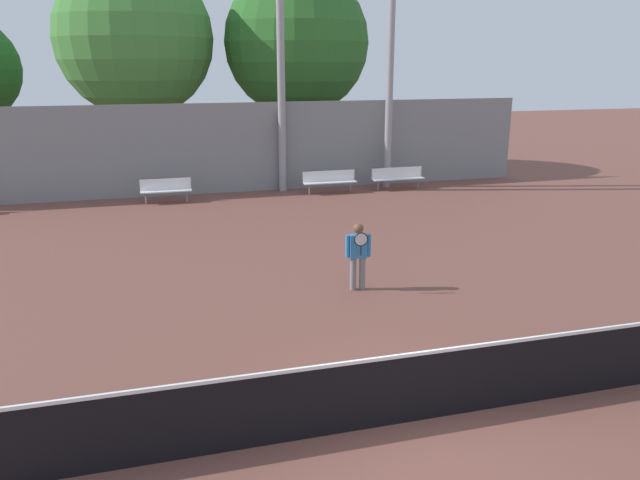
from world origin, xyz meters
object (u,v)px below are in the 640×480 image
at_px(light_pole_near_left, 391,31).
at_px(bench_courtside_near, 330,180).
at_px(light_pole_far_right, 280,14).
at_px(tree_green_tall, 134,38).
at_px(bench_adjacent_court, 166,188).
at_px(tree_dark_dense, 296,43).
at_px(bench_courtside_far, 397,176).
at_px(tennis_player, 358,252).
at_px(tennis_net, 409,387).

bearing_deg(light_pole_near_left, bench_courtside_near, -167.44).
xyz_separation_m(light_pole_far_right, tree_green_tall, (-5.25, 5.03, -0.73)).
bearing_deg(tree_green_tall, bench_adjacent_court, -83.38).
bearing_deg(tree_dark_dense, tree_green_tall, 177.27).
xyz_separation_m(bench_adjacent_court, tree_green_tall, (-0.69, 5.98, 5.35)).
bearing_deg(bench_courtside_far, light_pole_near_left, 110.59).
relative_size(tennis_player, bench_adjacent_court, 0.85).
bearing_deg(tennis_net, light_pole_far_right, 83.55).
relative_size(tennis_net, bench_courtside_near, 5.61).
height_order(tennis_player, bench_adjacent_court, tennis_player).
height_order(tennis_player, light_pole_far_right, light_pole_far_right).
relative_size(bench_adjacent_court, tree_green_tall, 0.20).
bearing_deg(tree_dark_dense, bench_courtside_far, -64.15).
bearing_deg(tree_green_tall, tennis_player, -74.85).
bearing_deg(light_pole_near_left, tree_dark_dense, 116.43).
xyz_separation_m(tennis_net, bench_courtside_far, (6.37, 15.69, -0.02)).
xyz_separation_m(tennis_player, tree_green_tall, (-4.44, 16.40, 5.00)).
height_order(bench_adjacent_court, tree_green_tall, tree_green_tall).
bearing_deg(bench_courtside_near, light_pole_far_right, 149.98).
xyz_separation_m(bench_courtside_near, bench_courtside_far, (2.84, 0.00, 0.00)).
distance_m(tennis_net, tree_green_tall, 22.57).
distance_m(bench_adjacent_court, light_pole_far_right, 7.66).
xyz_separation_m(bench_courtside_far, light_pole_far_right, (-4.49, 0.95, 6.08)).
xyz_separation_m(tennis_player, bench_adjacent_court, (-3.75, 10.42, -0.35)).
height_order(light_pole_near_left, tree_dark_dense, light_pole_near_left).
bearing_deg(tree_dark_dense, bench_courtside_near, -91.09).
bearing_deg(tennis_player, light_pole_near_left, 72.19).
distance_m(bench_courtside_near, bench_courtside_far, 2.84).
bearing_deg(tennis_net, tennis_player, 78.47).
height_order(bench_courtside_near, bench_adjacent_court, same).
relative_size(light_pole_near_left, tree_dark_dense, 1.19).
bearing_deg(bench_adjacent_court, bench_courtside_far, 0.00).
height_order(bench_courtside_near, bench_courtside_far, same).
bearing_deg(bench_courtside_far, bench_courtside_near, -180.00).
xyz_separation_m(tennis_player, light_pole_near_left, (5.08, 11.00, 5.20)).
distance_m(tennis_player, bench_courtside_near, 10.71).
distance_m(tennis_net, bench_adjacent_court, 15.92).
distance_m(bench_courtside_near, tree_dark_dense, 7.69).
bearing_deg(tennis_player, tree_green_tall, 112.10).
xyz_separation_m(bench_courtside_near, light_pole_far_right, (-1.65, 0.95, 6.08)).
bearing_deg(light_pole_far_right, tree_green_tall, 136.20).
bearing_deg(light_pole_near_left, tennis_player, -114.77).
xyz_separation_m(tennis_player, bench_courtside_near, (2.45, 10.42, -0.35)).
bearing_deg(light_pole_far_right, bench_courtside_far, -11.95).
height_order(tennis_net, bench_courtside_near, tennis_net).
relative_size(tennis_net, tree_dark_dense, 1.30).
relative_size(bench_courtside_far, tree_dark_dense, 0.24).
distance_m(bench_courtside_near, bench_adjacent_court, 6.20).
height_order(bench_adjacent_court, light_pole_near_left, light_pole_near_left).
bearing_deg(tree_green_tall, light_pole_far_right, -43.80).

